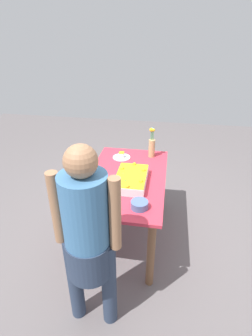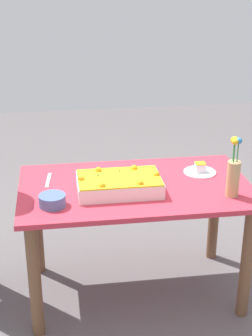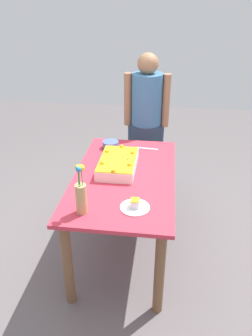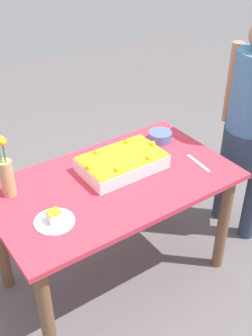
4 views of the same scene
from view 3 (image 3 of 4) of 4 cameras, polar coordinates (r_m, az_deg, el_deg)
ground_plane at (r=2.96m, az=-0.24°, el=-13.70°), size 8.00×8.00×0.00m
dining_table at (r=2.59m, az=-0.27°, el=-3.71°), size 1.34×0.77×0.74m
sheet_cake at (r=2.60m, az=-1.39°, el=0.83°), size 0.47×0.29×0.11m
serving_plate_with_slice at (r=2.15m, az=1.56°, el=-6.60°), size 0.20×0.20×0.07m
cake_knife at (r=2.95m, az=3.71°, el=3.41°), size 0.04×0.20×0.00m
flower_vase at (r=2.07m, az=-7.84°, el=-4.65°), size 0.07×0.07×0.34m
fruit_bowl at (r=2.96m, az=-2.71°, el=4.10°), size 0.14×0.14×0.06m
person_standing at (r=3.35m, az=3.55°, el=8.64°), size 0.31×0.45×1.49m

